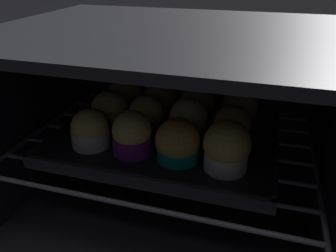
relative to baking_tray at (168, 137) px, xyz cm
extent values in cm
cube|color=black|center=(0.00, -0.67, -15.42)|extent=(59.00, 47.00, 1.50)
cube|color=black|center=(0.00, -0.67, 20.08)|extent=(59.00, 47.00, 1.50)
cube|color=black|center=(0.00, 22.08, 2.33)|extent=(59.00, 1.50, 34.00)
cube|color=black|center=(-28.75, -0.67, 2.33)|extent=(1.50, 47.00, 34.00)
cube|color=black|center=(28.75, -0.67, 2.33)|extent=(1.50, 47.00, 34.00)
cylinder|color=#51515B|center=(0.00, -19.67, -1.07)|extent=(54.00, 0.80, 0.80)
cylinder|color=#51515B|center=(0.00, -13.34, -1.07)|extent=(54.00, 0.80, 0.80)
cylinder|color=#51515B|center=(0.00, -7.00, -1.07)|extent=(54.00, 0.80, 0.80)
cylinder|color=#51515B|center=(0.00, -0.67, -1.07)|extent=(54.00, 0.80, 0.80)
cylinder|color=#51515B|center=(0.00, 5.66, -1.07)|extent=(54.00, 0.80, 0.80)
cylinder|color=#51515B|center=(0.00, 12.00, -1.07)|extent=(54.00, 0.80, 0.80)
cylinder|color=#51515B|center=(0.00, 18.33, -1.07)|extent=(54.00, 0.80, 0.80)
cylinder|color=#51515B|center=(-27.00, -0.67, -1.07)|extent=(0.80, 42.00, 0.80)
cylinder|color=#51515B|center=(27.00, -0.67, -1.07)|extent=(0.80, 42.00, 0.80)
cube|color=black|center=(0.00, 0.00, -0.07)|extent=(41.03, 32.88, 1.20)
cube|color=black|center=(0.00, -16.04, 1.03)|extent=(41.03, 0.80, 1.00)
cube|color=black|center=(0.00, 16.04, 1.03)|extent=(41.03, 0.80, 1.00)
cube|color=black|center=(-20.12, 0.00, 1.03)|extent=(0.80, 32.88, 1.00)
cube|color=black|center=(20.12, 0.00, 1.03)|extent=(0.80, 32.88, 1.00)
cylinder|color=silver|center=(-12.21, -7.82, 2.06)|extent=(7.00, 7.00, 3.08)
sphere|color=#DBBC60|center=(-12.21, -7.82, 4.16)|extent=(6.84, 6.84, 6.84)
cylinder|color=#7A238C|center=(-4.05, -7.95, 2.06)|extent=(7.00, 7.00, 3.08)
sphere|color=#DBBC60|center=(-4.05, -7.95, 4.86)|extent=(6.86, 6.86, 6.86)
sphere|color=#28702D|center=(-4.19, -8.19, 6.87)|extent=(1.91, 1.91, 1.91)
cylinder|color=#0C8C84|center=(4.10, -8.00, 2.06)|extent=(7.00, 7.00, 3.08)
sphere|color=gold|center=(4.10, -8.00, 4.18)|extent=(7.57, 7.57, 7.57)
sphere|color=#19511E|center=(3.83, -6.72, 6.42)|extent=(2.53, 2.53, 2.53)
cylinder|color=silver|center=(12.27, -8.40, 2.06)|extent=(7.00, 7.00, 3.08)
sphere|color=gold|center=(12.27, -8.40, 5.08)|extent=(7.61, 7.61, 7.61)
cylinder|color=#1928B7|center=(-11.91, -0.35, 2.06)|extent=(7.00, 7.00, 3.08)
sphere|color=#DBBC60|center=(-11.91, -0.35, 4.54)|extent=(7.37, 7.37, 7.37)
sphere|color=#19511E|center=(-12.73, -0.73, 6.79)|extent=(1.78, 1.78, 1.78)
cylinder|color=#1928B7|center=(-4.44, 0.21, 2.06)|extent=(7.00, 7.00, 3.08)
sphere|color=#DBBC60|center=(-4.44, 0.21, 4.62)|extent=(6.70, 6.70, 6.70)
sphere|color=#19511E|center=(-3.92, 0.61, 6.65)|extent=(2.22, 2.22, 2.22)
cylinder|color=#0C8C84|center=(3.96, 0.16, 2.06)|extent=(7.00, 7.00, 3.08)
sphere|color=#E0CC7A|center=(3.96, 0.16, 4.87)|extent=(7.20, 7.20, 7.20)
sphere|color=#19511E|center=(4.86, -0.65, 7.20)|extent=(1.95, 1.95, 1.95)
cylinder|color=red|center=(12.06, -0.23, 2.06)|extent=(7.00, 7.00, 3.08)
sphere|color=gold|center=(12.06, -0.23, 4.82)|extent=(6.68, 6.68, 6.68)
cylinder|color=#0C8C84|center=(-12.31, 8.45, 2.06)|extent=(7.00, 7.00, 3.08)
sphere|color=gold|center=(-12.31, 8.45, 4.52)|extent=(7.60, 7.60, 7.60)
sphere|color=#19511E|center=(-13.14, 9.57, 7.59)|extent=(1.69, 1.69, 1.69)
cylinder|color=#0C8C84|center=(-4.30, 8.53, 2.06)|extent=(7.00, 7.00, 3.08)
sphere|color=gold|center=(-4.30, 8.53, 4.89)|extent=(6.92, 6.92, 6.92)
sphere|color=#19511E|center=(-3.30, 9.54, 7.09)|extent=(2.32, 2.32, 2.32)
cylinder|color=#1928B7|center=(3.82, 8.00, 2.06)|extent=(7.00, 7.00, 3.08)
sphere|color=#DBBC60|center=(3.82, 8.00, 4.46)|extent=(7.11, 7.11, 7.11)
sphere|color=#19511E|center=(4.28, 7.39, 6.76)|extent=(2.27, 2.27, 2.27)
cylinder|color=#7A238C|center=(12.47, 8.25, 2.06)|extent=(7.00, 7.00, 3.08)
sphere|color=gold|center=(12.47, 8.25, 5.02)|extent=(7.31, 7.31, 7.31)
sphere|color=#1E6023|center=(12.05, 8.16, 8.08)|extent=(2.35, 2.35, 2.35)
camera|label=1|loc=(16.80, -55.28, 31.40)|focal=36.11mm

